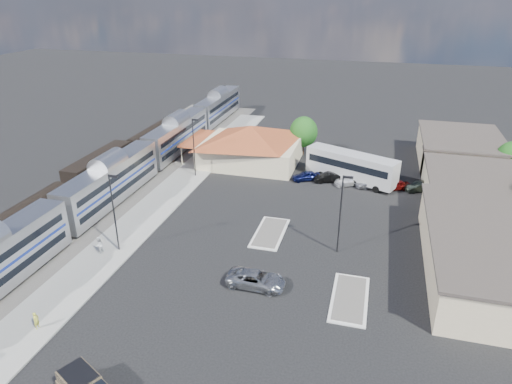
# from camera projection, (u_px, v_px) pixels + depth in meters

# --- Properties ---
(ground) EXTENTS (280.00, 280.00, 0.00)m
(ground) POSITION_uv_depth(u_px,v_px,m) (232.00, 237.00, 52.48)
(ground) COLOR black
(ground) RESTS_ON ground
(railbed) EXTENTS (16.00, 100.00, 0.12)m
(railbed) POSITION_uv_depth(u_px,v_px,m) (108.00, 190.00, 64.50)
(railbed) COLOR #4C4944
(railbed) RESTS_ON ground
(platform) EXTENTS (5.50, 92.00, 0.18)m
(platform) POSITION_uv_depth(u_px,v_px,m) (160.00, 203.00, 60.58)
(platform) COLOR gray
(platform) RESTS_ON ground
(passenger_train) EXTENTS (3.00, 104.00, 5.55)m
(passenger_train) POSITION_uv_depth(u_px,v_px,m) (111.00, 183.00, 59.54)
(passenger_train) COLOR silver
(passenger_train) RESTS_ON ground
(freight_cars) EXTENTS (2.80, 46.00, 4.00)m
(freight_cars) POSITION_uv_depth(u_px,v_px,m) (100.00, 168.00, 67.11)
(freight_cars) COLOR black
(freight_cars) RESTS_ON ground
(station_depot) EXTENTS (18.35, 12.24, 6.20)m
(station_depot) POSITION_uv_depth(u_px,v_px,m) (251.00, 144.00, 73.36)
(station_depot) COLOR #C5BA90
(station_depot) RESTS_ON ground
(buildings_east) EXTENTS (14.40, 51.40, 4.80)m
(buildings_east) POSITION_uv_depth(u_px,v_px,m) (478.00, 196.00, 57.41)
(buildings_east) COLOR #C6B28C
(buildings_east) RESTS_ON ground
(traffic_island_south) EXTENTS (3.30, 7.50, 0.21)m
(traffic_island_south) POSITION_uv_depth(u_px,v_px,m) (270.00, 233.00, 53.24)
(traffic_island_south) COLOR silver
(traffic_island_south) RESTS_ON ground
(traffic_island_north) EXTENTS (3.30, 7.50, 0.21)m
(traffic_island_north) POSITION_uv_depth(u_px,v_px,m) (350.00, 298.00, 42.07)
(traffic_island_north) COLOR silver
(traffic_island_north) RESTS_ON ground
(lamp_plat_s) EXTENTS (1.08, 0.25, 9.00)m
(lamp_plat_s) POSITION_uv_depth(u_px,v_px,m) (114.00, 207.00, 47.60)
(lamp_plat_s) COLOR black
(lamp_plat_s) RESTS_ON ground
(lamp_plat_n) EXTENTS (1.08, 0.25, 9.00)m
(lamp_plat_n) POSITION_uv_depth(u_px,v_px,m) (194.00, 143.00, 66.93)
(lamp_plat_n) COLOR black
(lamp_plat_n) RESTS_ON ground
(lamp_lot) EXTENTS (1.08, 0.25, 9.00)m
(lamp_lot) POSITION_uv_depth(u_px,v_px,m) (342.00, 208.00, 47.39)
(lamp_lot) COLOR black
(lamp_lot) RESTS_ON ground
(tree_east_c) EXTENTS (4.41, 4.41, 6.21)m
(tree_east_c) POSITION_uv_depth(u_px,v_px,m) (512.00, 158.00, 65.66)
(tree_east_c) COLOR #382314
(tree_east_c) RESTS_ON ground
(tree_depot) EXTENTS (4.71, 4.71, 6.63)m
(tree_depot) POSITION_uv_depth(u_px,v_px,m) (304.00, 132.00, 76.46)
(tree_depot) COLOR #382314
(tree_depot) RESTS_ON ground
(suv) EXTENTS (5.80, 2.75, 1.60)m
(suv) POSITION_uv_depth(u_px,v_px,m) (256.00, 279.00, 43.62)
(suv) COLOR #A1A4A9
(suv) RESTS_ON ground
(coach_bus) EXTENTS (13.67, 8.06, 4.37)m
(coach_bus) POSITION_uv_depth(u_px,v_px,m) (351.00, 165.00, 66.41)
(coach_bus) COLOR white
(coach_bus) RESTS_ON ground
(person_a) EXTENTS (0.38, 0.58, 1.58)m
(person_a) POSITION_uv_depth(u_px,v_px,m) (36.00, 320.00, 38.02)
(person_a) COLOR gold
(person_a) RESTS_ON platform
(person_b) EXTENTS (0.93, 1.07, 1.89)m
(person_b) POSITION_uv_depth(u_px,v_px,m) (99.00, 245.00, 48.76)
(person_b) COLOR silver
(person_b) RESTS_ON platform
(parked_car_a) EXTENTS (4.47, 3.39, 1.42)m
(parked_car_a) POSITION_uv_depth(u_px,v_px,m) (306.00, 176.00, 67.51)
(parked_car_a) COLOR #0D1241
(parked_car_a) RESTS_ON ground
(parked_car_b) EXTENTS (4.53, 3.05, 1.41)m
(parked_car_b) POSITION_uv_depth(u_px,v_px,m) (328.00, 177.00, 67.01)
(parked_car_b) COLOR black
(parked_car_b) RESTS_ON ground
(parked_car_c) EXTENTS (5.01, 4.00, 1.36)m
(parked_car_c) POSITION_uv_depth(u_px,v_px,m) (350.00, 181.00, 66.00)
(parked_car_c) COLOR white
(parked_car_c) RESTS_ON ground
(parked_car_d) EXTENTS (5.96, 4.48, 1.50)m
(parked_car_d) POSITION_uv_depth(u_px,v_px,m) (373.00, 182.00, 65.47)
(parked_car_d) COLOR #9D9EA5
(parked_car_d) RESTS_ON ground
(parked_car_e) EXTENTS (4.24, 3.06, 1.34)m
(parked_car_e) POSITION_uv_depth(u_px,v_px,m) (396.00, 185.00, 64.47)
(parked_car_e) COLOR maroon
(parked_car_e) RESTS_ON ground
(parked_car_f) EXTENTS (4.30, 3.26, 1.36)m
(parked_car_f) POSITION_uv_depth(u_px,v_px,m) (419.00, 187.00, 63.97)
(parked_car_f) COLOR black
(parked_car_f) RESTS_ON ground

